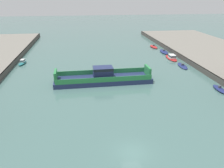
{
  "coord_description": "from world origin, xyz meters",
  "views": [
    {
      "loc": [
        -5.99,
        -23.69,
        19.16
      ],
      "look_at": [
        0.0,
        19.13,
        2.0
      ],
      "focal_mm": 36.72,
      "sensor_mm": 36.0,
      "label": 1
    }
  ],
  "objects_px": {
    "moored_boat_mid_left": "(182,66)",
    "moored_boat_near_left": "(22,62)",
    "moored_boat_near_right": "(154,47)",
    "moored_boat_mid_right": "(172,57)",
    "moored_boat_upstream_a": "(164,52)",
    "moored_boat_upstream_b": "(219,89)",
    "chain_ferry": "(103,78)"
  },
  "relations": [
    {
      "from": "chain_ferry",
      "to": "moored_boat_near_right",
      "type": "xyz_separation_m",
      "value": [
        22.79,
        33.75,
        -0.8
      ]
    },
    {
      "from": "chain_ferry",
      "to": "moored_boat_upstream_b",
      "type": "bearing_deg",
      "value": -18.68
    },
    {
      "from": "moored_boat_mid_right",
      "to": "moored_boat_upstream_a",
      "type": "relative_size",
      "value": 1.15
    },
    {
      "from": "moored_boat_near_left",
      "to": "moored_boat_near_right",
      "type": "height_order",
      "value": "moored_boat_near_left"
    },
    {
      "from": "moored_boat_near_right",
      "to": "moored_boat_mid_right",
      "type": "xyz_separation_m",
      "value": [
        0.52,
        -16.53,
        0.24
      ]
    },
    {
      "from": "moored_boat_near_right",
      "to": "moored_boat_upstream_b",
      "type": "relative_size",
      "value": 1.24
    },
    {
      "from": "moored_boat_near_left",
      "to": "moored_boat_upstream_b",
      "type": "distance_m",
      "value": 52.58
    },
    {
      "from": "moored_boat_mid_left",
      "to": "moored_boat_mid_right",
      "type": "height_order",
      "value": "moored_boat_mid_right"
    },
    {
      "from": "moored_boat_near_right",
      "to": "moored_boat_mid_right",
      "type": "relative_size",
      "value": 0.78
    },
    {
      "from": "chain_ferry",
      "to": "moored_boat_upstream_a",
      "type": "xyz_separation_m",
      "value": [
        23.89,
        25.6,
        -0.8
      ]
    },
    {
      "from": "moored_boat_upstream_a",
      "to": "moored_boat_mid_left",
      "type": "bearing_deg",
      "value": -91.81
    },
    {
      "from": "moored_boat_near_right",
      "to": "moored_boat_near_left",
      "type": "bearing_deg",
      "value": -160.39
    },
    {
      "from": "chain_ferry",
      "to": "moored_boat_upstream_a",
      "type": "height_order",
      "value": "chain_ferry"
    },
    {
      "from": "moored_boat_upstream_a",
      "to": "moored_boat_upstream_b",
      "type": "relative_size",
      "value": 1.38
    },
    {
      "from": "chain_ferry",
      "to": "moored_boat_mid_right",
      "type": "distance_m",
      "value": 28.99
    },
    {
      "from": "moored_boat_near_left",
      "to": "moored_boat_upstream_a",
      "type": "relative_size",
      "value": 0.73
    },
    {
      "from": "moored_boat_upstream_b",
      "to": "moored_boat_near_left",
      "type": "bearing_deg",
      "value": 150.37
    },
    {
      "from": "moored_boat_near_right",
      "to": "moored_boat_upstream_b",
      "type": "height_order",
      "value": "moored_boat_near_right"
    },
    {
      "from": "moored_boat_mid_left",
      "to": "moored_boat_upstream_a",
      "type": "height_order",
      "value": "moored_boat_upstream_a"
    },
    {
      "from": "moored_boat_near_left",
      "to": "moored_boat_upstream_a",
      "type": "height_order",
      "value": "moored_boat_near_left"
    },
    {
      "from": "chain_ferry",
      "to": "moored_boat_upstream_b",
      "type": "distance_m",
      "value": 25.32
    },
    {
      "from": "chain_ferry",
      "to": "moored_boat_upstream_a",
      "type": "distance_m",
      "value": 35.02
    },
    {
      "from": "moored_boat_mid_left",
      "to": "moored_boat_upstream_b",
      "type": "xyz_separation_m",
      "value": [
        0.6,
        -17.21,
        0.11
      ]
    },
    {
      "from": "moored_boat_near_right",
      "to": "moored_boat_upstream_a",
      "type": "relative_size",
      "value": 0.9
    },
    {
      "from": "moored_boat_mid_left",
      "to": "moored_boat_near_left",
      "type": "bearing_deg",
      "value": 168.97
    },
    {
      "from": "chain_ferry",
      "to": "moored_boat_upstream_a",
      "type": "relative_size",
      "value": 3.22
    },
    {
      "from": "chain_ferry",
      "to": "moored_boat_mid_right",
      "type": "xyz_separation_m",
      "value": [
        23.31,
        17.22,
        -0.56
      ]
    },
    {
      "from": "moored_boat_near_right",
      "to": "moored_boat_mid_left",
      "type": "distance_m",
      "value": 24.66
    },
    {
      "from": "moored_boat_near_right",
      "to": "moored_boat_upstream_b",
      "type": "distance_m",
      "value": 41.87
    },
    {
      "from": "moored_boat_near_left",
      "to": "chain_ferry",
      "type": "bearing_deg",
      "value": -39.47
    },
    {
      "from": "moored_boat_upstream_b",
      "to": "moored_boat_near_right",
      "type": "bearing_deg",
      "value": 91.61
    },
    {
      "from": "moored_boat_upstream_a",
      "to": "moored_boat_upstream_b",
      "type": "xyz_separation_m",
      "value": [
        0.08,
        -33.7,
        -0.01
      ]
    }
  ]
}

